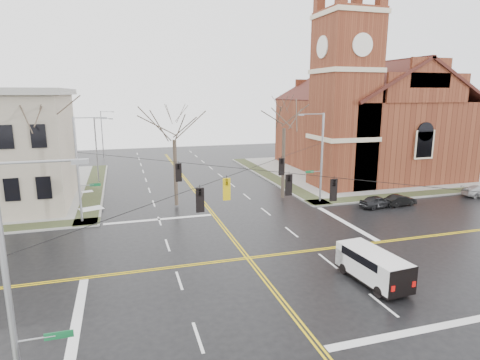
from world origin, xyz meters
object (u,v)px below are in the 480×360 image
object	(u,v)px
tree_ne	(284,123)
tree_nw_far	(41,123)
church	(363,112)
signal_pole_ne	(320,155)
tree_nw_near	(174,135)
signal_pole_nw	(80,167)
cargo_van	(371,264)
parked_car_b	(400,200)
streetlight_north_b	(103,133)
signal_pole_sw	(15,294)
parked_car_a	(377,202)
streetlight_north_a	(97,147)

from	to	relation	value
tree_ne	tree_nw_far	bearing A→B (deg)	-179.86
church	signal_pole_ne	size ratio (longest dim) A/B	3.06
tree_ne	tree_nw_near	bearing A→B (deg)	178.83
church	tree_nw_near	bearing A→B (deg)	-159.14
signal_pole_nw	cargo_van	world-z (taller)	signal_pole_nw
church	parked_car_b	bearing A→B (deg)	-110.18
tree_nw_near	parked_car_b	bearing A→B (deg)	-15.84
signal_pole_ne	cargo_van	bearing A→B (deg)	-107.67
streetlight_north_b	cargo_van	bearing A→B (deg)	-72.71
signal_pole_ne	streetlight_north_b	world-z (taller)	signal_pole_ne
signal_pole_nw	tree_nw_far	size ratio (longest dim) A/B	0.77
signal_pole_sw	parked_car_b	size ratio (longest dim) A/B	2.67
cargo_van	signal_pole_sw	bearing A→B (deg)	-165.23
parked_car_b	cargo_van	bearing A→B (deg)	130.86
cargo_van	tree_nw_near	size ratio (longest dim) A/B	0.52
parked_car_a	parked_car_b	bearing A→B (deg)	-95.59
cargo_van	tree_ne	bearing A→B (deg)	78.03
streetlight_north_a	tree_nw_near	distance (m)	16.01
signal_pole_nw	tree_ne	world-z (taller)	tree_ne
signal_pole_nw	parked_car_a	distance (m)	27.85
signal_pole_sw	parked_car_a	world-z (taller)	signal_pole_sw
signal_pole_nw	tree_nw_far	world-z (taller)	tree_nw_far
tree_nw_near	tree_nw_far	bearing A→B (deg)	-178.58
streetlight_north_a	cargo_van	xyz separation A→B (m)	(16.61, -33.34, -3.36)
church	streetlight_north_b	distance (m)	42.53
parked_car_a	tree_ne	world-z (taller)	tree_ne
church	tree_nw_far	distance (m)	40.61
parked_car_a	tree_nw_far	size ratio (longest dim) A/B	0.30
signal_pole_nw	tree_ne	distance (m)	20.09
cargo_van	tree_nw_near	world-z (taller)	tree_nw_near
parked_car_b	tree_ne	world-z (taller)	tree_ne
streetlight_north_a	parked_car_b	world-z (taller)	streetlight_north_a
streetlight_north_b	signal_pole_ne	bearing A→B (deg)	-58.95
streetlight_north_b	parked_car_a	world-z (taller)	streetlight_north_b
cargo_van	streetlight_north_a	bearing A→B (deg)	111.64
church	tree_ne	distance (m)	19.61
church	signal_pole_sw	bearing A→B (deg)	-134.84
signal_pole_nw	tree_nw_near	world-z (taller)	tree_nw_near
tree_nw_far	streetlight_north_a	bearing A→B (deg)	75.15
signal_pole_nw	streetlight_north_a	size ratio (longest dim) A/B	1.12
church	tree_nw_near	size ratio (longest dim) A/B	2.82
signal_pole_nw	church	bearing A→B (deg)	20.21
signal_pole_nw	streetlight_north_b	xyz separation A→B (m)	(0.67, 36.50, -0.48)
tree_ne	streetlight_north_b	bearing A→B (deg)	119.25
streetlight_north_a	parked_car_a	bearing A→B (deg)	-36.70
parked_car_a	streetlight_north_b	bearing A→B (deg)	28.55
signal_pole_ne	tree_nw_far	xyz separation A→B (m)	(-25.70, 2.46, 3.56)
cargo_van	parked_car_a	bearing A→B (deg)	48.53
signal_pole_nw	parked_car_a	bearing A→B (deg)	-7.00
church	cargo_van	xyz separation A→B (m)	(-18.81, -30.13, -7.32)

